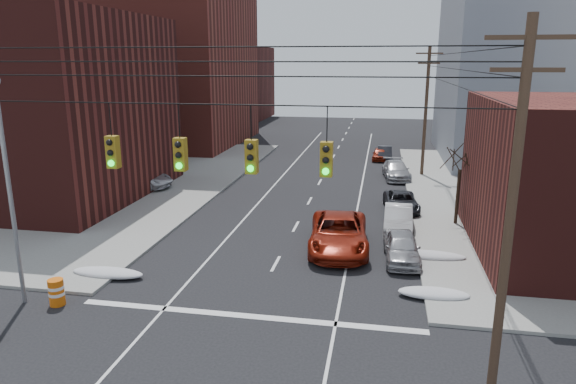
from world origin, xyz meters
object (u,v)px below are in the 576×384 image
at_px(parked_car_c, 401,202).
at_px(lot_car_b, 139,178).
at_px(parked_car_f, 385,153).
at_px(parked_car_a, 402,247).
at_px(parked_car_e, 380,154).
at_px(parked_car_d, 396,170).
at_px(lot_car_d, 122,164).
at_px(red_pickup, 339,233).
at_px(lot_car_c, 67,183).
at_px(parked_car_b, 398,219).
at_px(lot_car_a, 129,178).
at_px(construction_barrel, 56,292).

relative_size(parked_car_c, lot_car_b, 0.84).
height_order(parked_car_c, parked_car_f, parked_car_f).
relative_size(parked_car_a, parked_car_e, 1.18).
xyz_separation_m(parked_car_d, lot_car_d, (-24.12, -2.23, 0.08)).
bearing_deg(parked_car_a, red_pickup, 159.43).
height_order(lot_car_b, lot_car_c, lot_car_b).
bearing_deg(parked_car_e, lot_car_c, -139.93).
distance_m(parked_car_e, parked_car_f, 0.62).
relative_size(parked_car_b, lot_car_b, 0.85).
distance_m(parked_car_e, lot_car_d, 24.98).
bearing_deg(red_pickup, parked_car_f, 80.44).
bearing_deg(parked_car_c, parked_car_f, 88.14).
height_order(parked_car_c, lot_car_a, lot_car_a).
bearing_deg(lot_car_b, parked_car_b, -99.92).
bearing_deg(lot_car_d, parked_car_b, -139.09).
distance_m(parked_car_a, parked_car_e, 27.29).
relative_size(parked_car_a, parked_car_b, 0.92).
bearing_deg(parked_car_f, lot_car_b, -140.54).
height_order(parked_car_c, construction_barrel, parked_car_c).
bearing_deg(lot_car_a, parked_car_c, -107.19).
xyz_separation_m(parked_car_f, lot_car_c, (-23.69, -18.44, 0.16)).
distance_m(lot_car_d, construction_barrel, 26.17).
xyz_separation_m(lot_car_b, lot_car_c, (-4.79, -2.27, -0.08)).
relative_size(lot_car_b, lot_car_c, 1.17).
distance_m(parked_car_b, lot_car_a, 21.56).
xyz_separation_m(parked_car_d, lot_car_c, (-24.68, -9.74, 0.08)).
xyz_separation_m(parked_car_d, construction_barrel, (-14.26, -26.46, -0.16)).
relative_size(lot_car_a, lot_car_b, 0.85).
distance_m(parked_car_a, lot_car_d, 29.27).
relative_size(lot_car_a, construction_barrel, 4.06).
relative_size(lot_car_b, construction_barrel, 4.79).
relative_size(parked_car_d, parked_car_f, 1.27).
xyz_separation_m(lot_car_a, lot_car_c, (-3.99, -2.05, -0.08)).
distance_m(parked_car_d, lot_car_c, 26.53).
height_order(parked_car_a, parked_car_d, parked_car_d).
xyz_separation_m(parked_car_e, parked_car_f, (0.48, 0.40, 0.05)).
xyz_separation_m(parked_car_a, parked_car_e, (-1.37, 27.25, -0.11)).
relative_size(red_pickup, lot_car_a, 1.44).
xyz_separation_m(parked_car_c, lot_car_d, (-24.25, 7.66, 0.18)).
bearing_deg(lot_car_a, parked_car_f, -61.38).
relative_size(parked_car_e, lot_car_a, 0.79).
distance_m(red_pickup, lot_car_b, 19.53).
height_order(parked_car_b, construction_barrel, parked_car_b).
bearing_deg(lot_car_b, parked_car_d, -60.23).
height_order(parked_car_f, lot_car_c, lot_car_c).
relative_size(parked_car_d, lot_car_c, 1.10).
relative_size(parked_car_b, lot_car_a, 1.01).
relative_size(red_pickup, parked_car_a, 1.55).
xyz_separation_m(red_pickup, parked_car_f, (2.38, 26.59, -0.25)).
distance_m(lot_car_a, lot_car_c, 4.49).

